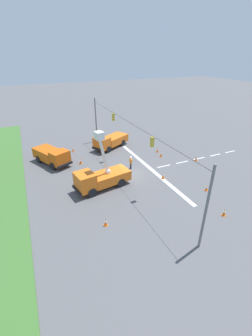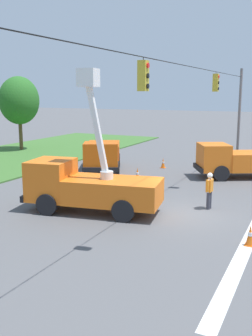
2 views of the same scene
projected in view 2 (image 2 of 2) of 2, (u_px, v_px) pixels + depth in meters
name	position (u px, v px, depth m)	size (l,w,h in m)	color
ground_plane	(186.00, 213.00, 18.17)	(200.00, 200.00, 0.00)	#565659
signal_gantry	(188.00, 121.00, 17.35)	(26.20, 0.33, 7.20)	slate
tree_far_east	(19.00, 101.00, 36.87)	(3.81, 3.73, 6.98)	brown
utility_truck_bucket_lift	(87.00, 183.00, 18.23)	(3.31, 6.62, 6.54)	orange
utility_truck_support_near	(241.00, 160.00, 25.65)	(4.98, 6.57, 2.22)	orange
utility_truck_support_far	(103.00, 154.00, 27.60)	(6.29, 4.65, 2.27)	#D6560F
road_worker	(209.00, 189.00, 18.69)	(0.65, 0.28, 1.77)	#383842
traffic_cone_foreground_right	(120.00, 186.00, 21.92)	(0.36, 0.36, 0.69)	orange
traffic_cone_near_bucket	(137.00, 174.00, 24.84)	(0.36, 0.36, 0.82)	orange
traffic_cone_lane_edge_a	(250.00, 235.00, 14.28)	(0.36, 0.36, 0.78)	orange
traffic_cone_far_right	(163.00, 163.00, 28.99)	(0.36, 0.36, 0.74)	orange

